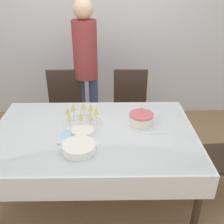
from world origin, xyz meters
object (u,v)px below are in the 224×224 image
Objects in this scene: dining_chair_far_left at (65,107)px; plate_stack_dessert at (83,132)px; champagne_tray at (82,116)px; person_standing at (86,60)px; plate_stack_main at (79,148)px; dining_chair_far_right at (130,107)px; birthday_cake at (141,119)px.

dining_chair_far_left is 4.92× the size of plate_stack_dessert.
champagne_tray is 0.95m from person_standing.
person_standing is (0.26, 0.16, 0.53)m from dining_chair_far_left.
dining_chair_far_left is at bearing 104.18° from plate_stack_main.
dining_chair_far_right is 3.65× the size of plate_stack_main.
dining_chair_far_right is at bearing -17.15° from person_standing.
dining_chair_far_left is 0.55× the size of person_standing.
plate_stack_dessert is at bearing -84.32° from champagne_tray.
champagne_tray reaches higher than plate_stack_main.
champagne_tray is at bearing -123.22° from dining_chair_far_right.
person_standing reaches higher than birthday_cake.
person_standing is at bearing 91.52° from plate_stack_main.
champagne_tray is 0.21× the size of person_standing.
dining_chair_far_right is 4.33× the size of birthday_cake.
dining_chair_far_right is at bearing 56.78° from champagne_tray.
plate_stack_dessert is (0.01, 0.23, -0.01)m from plate_stack_main.
birthday_cake is at bearing -58.85° from person_standing.
dining_chair_far_right is 4.92× the size of plate_stack_dessert.
birthday_cake is at bearing -87.38° from dining_chair_far_right.
person_standing is at bearing 31.80° from dining_chair_far_left.
dining_chair_far_left is at bearing -148.20° from person_standing.
birthday_cake reaches higher than plate_stack_dessert.
plate_stack_main is (0.01, -0.41, -0.05)m from champagne_tray.
person_standing reaches higher than champagne_tray.
plate_stack_main is 1.35× the size of plate_stack_dessert.
birthday_cake is 0.55m from plate_stack_dessert.
person_standing reaches higher than plate_stack_dessert.
dining_chair_far_right is 0.81m from birthday_cake.
champagne_tray is (-0.50, -0.76, 0.30)m from dining_chair_far_right.
dining_chair_far_left reaches higher than plate_stack_main.
plate_stack_main is at bearing -75.82° from dining_chair_far_left.
dining_chair_far_left is at bearing 107.94° from plate_stack_dessert.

